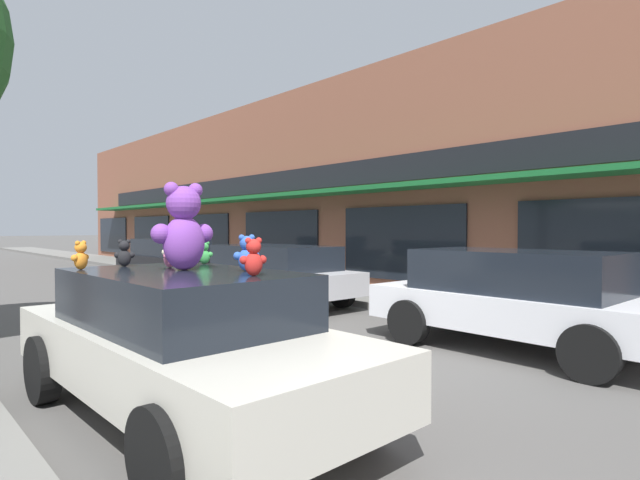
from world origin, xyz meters
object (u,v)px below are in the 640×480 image
at_px(teddy_bear_red, 254,257).
at_px(parked_car_far_left, 516,296).
at_px(teddy_bear_black, 124,253).
at_px(teddy_bear_pink, 170,253).
at_px(teddy_bear_cream, 171,250).
at_px(parked_car_far_right, 170,260).
at_px(parked_car_far_center, 274,272).
at_px(plush_art_car, 182,339).
at_px(teddy_bear_orange, 81,256).
at_px(teddy_bear_green, 204,253).
at_px(teddy_bear_giant, 184,228).
at_px(teddy_bear_blue, 247,253).

bearing_deg(teddy_bear_red, parked_car_far_left, -162.83).
distance_m(teddy_bear_black, teddy_bear_pink, 0.56).
relative_size(teddy_bear_cream, teddy_bear_pink, 1.08).
height_order(teddy_bear_cream, parked_car_far_right, teddy_bear_cream).
height_order(teddy_bear_pink, parked_car_far_center, teddy_bear_pink).
height_order(plush_art_car, parked_car_far_left, parked_car_far_left).
relative_size(teddy_bear_orange, teddy_bear_black, 0.99).
distance_m(teddy_bear_green, teddy_bear_pink, 0.57).
height_order(teddy_bear_giant, parked_car_far_left, teddy_bear_giant).
height_order(teddy_bear_giant, teddy_bear_blue, teddy_bear_giant).
bearing_deg(parked_car_far_center, teddy_bear_black, -141.16).
bearing_deg(parked_car_far_right, teddy_bear_blue, -111.98).
xyz_separation_m(teddy_bear_green, parked_car_far_right, (4.22, 9.75, -0.73)).
height_order(plush_art_car, teddy_bear_blue, teddy_bear_blue).
relative_size(teddy_bear_red, parked_car_far_right, 0.08).
bearing_deg(plush_art_car, teddy_bear_black, 98.82).
bearing_deg(teddy_bear_black, teddy_bear_giant, 134.20).
height_order(teddy_bear_green, teddy_bear_pink, teddy_bear_pink).
relative_size(plush_art_car, parked_car_far_right, 1.02).
height_order(teddy_bear_green, parked_car_far_right, teddy_bear_green).
height_order(teddy_bear_red, teddy_bear_green, teddy_bear_red).
distance_m(teddy_bear_cream, teddy_bear_black, 0.53).
height_order(teddy_bear_giant, parked_car_far_right, teddy_bear_giant).
bearing_deg(teddy_bear_orange, teddy_bear_blue, 101.93).
bearing_deg(plush_art_car, teddy_bear_green, 47.19).
distance_m(teddy_bear_black, teddy_bear_blue, 1.51).
distance_m(parked_car_far_center, parked_car_far_right, 5.45).
distance_m(plush_art_car, teddy_bear_blue, 1.02).
bearing_deg(parked_car_far_left, teddy_bear_red, 179.49).
bearing_deg(teddy_bear_giant, parked_car_far_right, -108.27).
distance_m(teddy_bear_green, parked_car_far_right, 10.65).
xyz_separation_m(teddy_bear_blue, parked_car_far_center, (4.39, 5.41, -0.78)).
relative_size(teddy_bear_green, teddy_bear_cream, 0.80).
height_order(teddy_bear_orange, parked_car_far_center, teddy_bear_orange).
distance_m(teddy_bear_red, teddy_bear_blue, 0.51).
relative_size(teddy_bear_orange, teddy_bear_pink, 0.94).
bearing_deg(teddy_bear_green, parked_car_far_right, -76.20).
relative_size(teddy_bear_cream, parked_car_far_right, 0.08).
distance_m(teddy_bear_red, parked_car_far_center, 7.51).
relative_size(plush_art_car, parked_car_far_left, 1.05).
relative_size(teddy_bear_blue, teddy_bear_pink, 1.14).
xyz_separation_m(teddy_bear_orange, parked_car_far_left, (5.51, -1.72, -0.73)).
distance_m(teddy_bear_red, teddy_bear_cream, 1.84).
relative_size(parked_car_far_left, parked_car_far_center, 0.97).
bearing_deg(parked_car_far_center, parked_car_far_right, 90.00).
xyz_separation_m(teddy_bear_orange, teddy_bear_cream, (1.01, 0.16, 0.02)).
bearing_deg(teddy_bear_giant, teddy_bear_cream, -101.44).
xyz_separation_m(teddy_bear_red, parked_car_far_center, (4.62, 5.87, -0.77)).
relative_size(teddy_bear_orange, parked_car_far_center, 0.07).
relative_size(teddy_bear_green, teddy_bear_black, 0.90).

